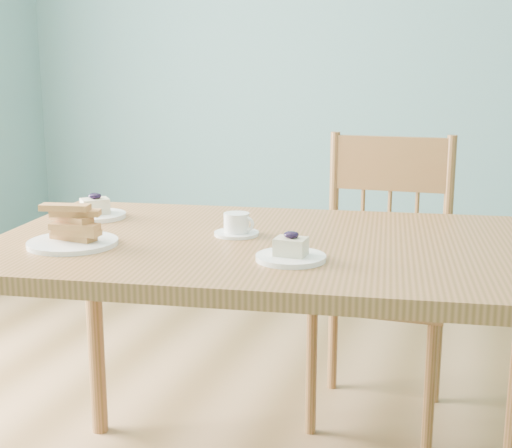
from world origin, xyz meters
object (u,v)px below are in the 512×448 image
biscotti_plate (72,232)px  dining_table (280,270)px  cheesecake_plate_far (95,212)px  cheesecake_plate_near (291,253)px  dining_chair (382,277)px  coffee_cup (237,226)px

biscotti_plate → dining_table: bearing=23.6°
cheesecake_plate_far → biscotti_plate: (0.12, -0.31, 0.01)m
cheesecake_plate_near → biscotti_plate: biscotti_plate is taller
dining_chair → cheesecake_plate_near: bearing=-96.5°
dining_table → coffee_cup: bearing=162.2°
cheesecake_plate_far → cheesecake_plate_near: bearing=-22.0°
dining_table → cheesecake_plate_far: 0.62m
dining_table → dining_chair: (0.17, 0.73, -0.21)m
cheesecake_plate_far → dining_table: bearing=-9.3°
dining_chair → cheesecake_plate_far: 1.04m
dining_table → coffee_cup: coffee_cup is taller
dining_chair → cheesecake_plate_near: 0.96m
biscotti_plate → cheesecake_plate_near: bearing=3.7°
cheesecake_plate_near → coffee_cup: size_ratio=1.37×
dining_table → dining_chair: bearing=69.3°
cheesecake_plate_far → biscotti_plate: bearing=-69.0°
dining_table → cheesecake_plate_near: size_ratio=9.75×
dining_table → coffee_cup: (-0.13, 0.02, 0.11)m
cheesecake_plate_near → biscotti_plate: (-0.56, -0.04, 0.02)m
dining_chair → coffee_cup: bearing=-113.6°
cheesecake_plate_near → biscotti_plate: 0.56m
biscotti_plate → dining_chair: bearing=55.2°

